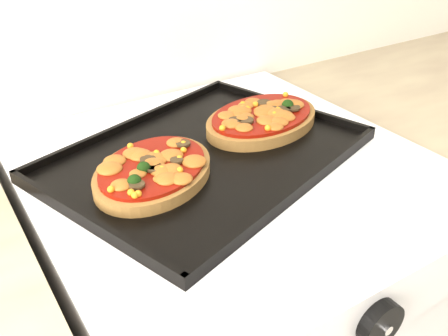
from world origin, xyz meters
TOP-DOWN VIEW (x-y plane):
  - control_panel at (0.01, 1.39)m, footprint 0.60×0.02m
  - knob_center at (0.01, 1.37)m, footprint 0.06×0.02m
  - baking_tray at (-0.01, 1.72)m, footprint 0.55×0.47m
  - pizza_left at (-0.11, 1.70)m, footprint 0.25×0.24m
  - pizza_right at (0.12, 1.75)m, footprint 0.25×0.20m

SIDE VIEW (x-z plane):
  - control_panel at x=0.01m, z-range 0.81..0.90m
  - knob_center at x=0.01m, z-range 0.82..0.89m
  - baking_tray at x=-0.01m, z-range 0.91..0.93m
  - pizza_left at x=-0.11m, z-range 0.92..0.95m
  - pizza_right at x=0.12m, z-range 0.92..0.95m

